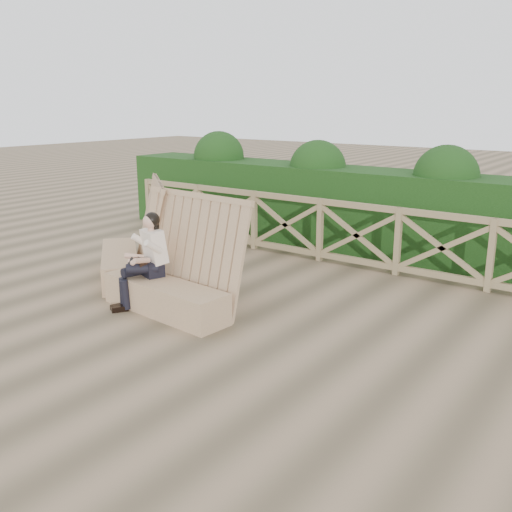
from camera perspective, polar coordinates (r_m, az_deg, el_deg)
The scene contains 5 objects.
ground at distance 6.99m, azimuth -3.39°, elevation -7.56°, with size 60.00×60.00×0.00m, color brown.
bench at distance 8.41m, azimuth -10.95°, elevation -1.07°, with size 3.62×2.03×1.55m.
woman at distance 7.77m, azimuth -10.89°, elevation -0.05°, with size 0.54×0.80×1.29m.
guardrail at distance 9.63m, azimuth 10.05°, elevation 2.06°, with size 10.10×0.09×1.10m.
hedge at distance 10.66m, azimuth 13.03°, elevation 4.24°, with size 12.00×1.20×1.50m, color black.
Camera 1 is at (4.17, -4.92, 2.69)m, focal length 40.00 mm.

